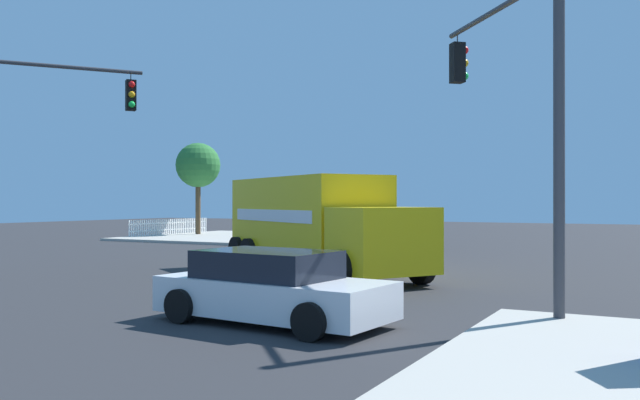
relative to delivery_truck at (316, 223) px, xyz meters
The scene contains 10 objects.
ground_plane 2.73m from the delivery_truck, 168.81° to the right, with size 100.00×100.00×0.00m, color #2B2B2D.
sidewalk_corner_near 19.95m from the delivery_truck, 138.63° to the right, with size 11.18×11.18×0.14m, color #B2ADA0.
delivery_truck is the anchor object (origin of this frame).
traffic_light_primary 8.60m from the delivery_truck, 57.77° to the left, with size 3.61×3.15×6.34m.
traffic_light_secondary 9.04m from the delivery_truck, 56.99° to the right, with size 4.13×3.14×6.49m.
pickup_black 12.21m from the delivery_truck, 164.36° to the right, with size 2.47×5.30×1.38m.
sedan_white 8.30m from the delivery_truck, 22.76° to the left, with size 2.36×4.45×1.31m.
pedestrian_near_corner 20.54m from the delivery_truck, 143.77° to the right, with size 0.37×0.45×1.75m.
picket_fence_run 23.79m from the delivery_truck, 128.91° to the right, with size 7.30×0.05×0.95m.
shade_tree_near 23.26m from the delivery_truck, 132.86° to the right, with size 2.81×2.81×5.75m.
Camera 1 is at (20.06, 10.05, 2.20)m, focal length 37.51 mm.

